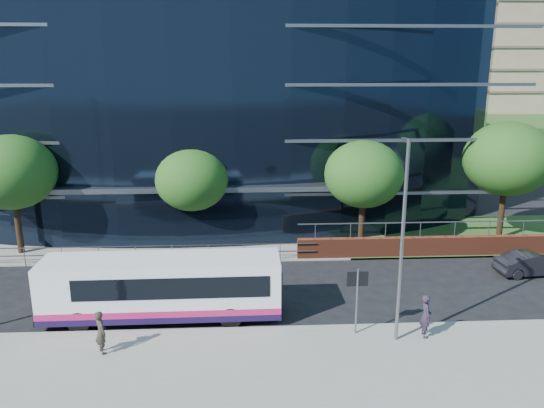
{
  "coord_description": "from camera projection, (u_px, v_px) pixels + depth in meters",
  "views": [
    {
      "loc": [
        0.1,
        -20.9,
        10.74
      ],
      "look_at": [
        1.6,
        8.0,
        3.08
      ],
      "focal_mm": 35.0,
      "sensor_mm": 36.0,
      "label": 1
    }
  ],
  "objects": [
    {
      "name": "tree_far_b",
      "position": [
        192.0,
        180.0,
        30.86
      ],
      "size": [
        4.29,
        4.29,
        6.05
      ],
      "color": "black",
      "rests_on": "ground"
    },
    {
      "name": "glass_office",
      "position": [
        191.0,
        101.0,
        40.8
      ],
      "size": [
        44.0,
        23.1,
        16.0
      ],
      "color": "black",
      "rests_on": "ground"
    },
    {
      "name": "parked_car",
      "position": [
        532.0,
        264.0,
        27.75
      ],
      "size": [
        3.83,
        1.65,
        1.23
      ],
      "primitive_type": "imported",
      "rotation": [
        0.0,
        0.0,
        1.67
      ],
      "color": "black",
      "rests_on": "ground"
    },
    {
      "name": "street_sign",
      "position": [
        357.0,
        287.0,
        21.06
      ],
      "size": [
        0.85,
        0.09,
        2.8
      ],
      "color": "slate",
      "rests_on": "pavement_near"
    },
    {
      "name": "tree_far_d",
      "position": [
        508.0,
        159.0,
        32.05
      ],
      "size": [
        5.28,
        5.28,
        7.44
      ],
      "color": "black",
      "rests_on": "ground"
    },
    {
      "name": "tree_far_a",
      "position": [
        12.0,
        172.0,
        29.71
      ],
      "size": [
        4.95,
        4.95,
        6.98
      ],
      "color": "black",
      "rests_on": "ground"
    },
    {
      "name": "yellow_line_inner",
      "position": [
        245.0,
        328.0,
        22.29
      ],
      "size": [
        80.0,
        0.08,
        0.01
      ],
      "primitive_type": "cube",
      "color": "gold",
      "rests_on": "ground"
    },
    {
      "name": "kerb",
      "position": [
        245.0,
        330.0,
        21.93
      ],
      "size": [
        80.0,
        0.25,
        0.16
      ],
      "primitive_type": "cube",
      "color": "gray",
      "rests_on": "ground"
    },
    {
      "name": "pedestrian",
      "position": [
        426.0,
        316.0,
        21.08
      ],
      "size": [
        0.44,
        0.66,
        1.78
      ],
      "primitive_type": "imported",
      "rotation": [
        0.0,
        0.0,
        1.55
      ],
      "color": "#2B2132",
      "rests_on": "pavement_near"
    },
    {
      "name": "apartment_block",
      "position": [
        463.0,
        61.0,
        76.92
      ],
      "size": [
        60.0,
        42.0,
        30.0
      ],
      "color": "#2D511E",
      "rests_on": "ground"
    },
    {
      "name": "far_forecourt",
      "position": [
        149.0,
        240.0,
        33.22
      ],
      "size": [
        50.0,
        8.0,
        0.1
      ],
      "primitive_type": "cube",
      "color": "gray",
      "rests_on": "ground"
    },
    {
      "name": "pavement_near",
      "position": [
        245.0,
        387.0,
        18.07
      ],
      "size": [
        80.0,
        8.0,
        0.15
      ],
      "primitive_type": "cube",
      "color": "gray",
      "rests_on": "ground"
    },
    {
      "name": "yellow_line_outer",
      "position": [
        245.0,
        329.0,
        22.14
      ],
      "size": [
        80.0,
        0.08,
        0.01
      ],
      "primitive_type": "cube",
      "color": "gold",
      "rests_on": "ground"
    },
    {
      "name": "pedestrian_b",
      "position": [
        101.0,
        332.0,
        19.88
      ],
      "size": [
        0.68,
        0.74,
        1.7
      ],
      "primitive_type": "imported",
      "rotation": [
        0.0,
        0.0,
        2.15
      ],
      "color": "#362F25",
      "rests_on": "pavement_near"
    },
    {
      "name": "city_bus",
      "position": [
        164.0,
        287.0,
        22.75
      ],
      "size": [
        10.23,
        2.45,
        2.75
      ],
      "rotation": [
        0.0,
        0.0,
        0.01
      ],
      "color": "white",
      "rests_on": "ground"
    },
    {
      "name": "guard_railings",
      "position": [
        99.0,
        251.0,
        29.06
      ],
      "size": [
        24.0,
        0.05,
        1.1
      ],
      "color": "slate",
      "rests_on": "ground"
    },
    {
      "name": "streetlight_east",
      "position": [
        402.0,
        237.0,
        19.98
      ],
      "size": [
        0.15,
        0.77,
        8.0
      ],
      "color": "slate",
      "rests_on": "pavement_near"
    },
    {
      "name": "ground",
      "position": [
        245.0,
        320.0,
        22.92
      ],
      "size": [
        200.0,
        200.0,
        0.0
      ],
      "primitive_type": "plane",
      "color": "black",
      "rests_on": "ground"
    },
    {
      "name": "tree_far_c",
      "position": [
        364.0,
        174.0,
        30.8
      ],
      "size": [
        4.62,
        4.62,
        6.51
      ],
      "color": "black",
      "rests_on": "ground"
    },
    {
      "name": "tree_dist_e",
      "position": [
        450.0,
        119.0,
        61.58
      ],
      "size": [
        4.62,
        4.62,
        6.51
      ],
      "color": "black",
      "rests_on": "ground"
    }
  ]
}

